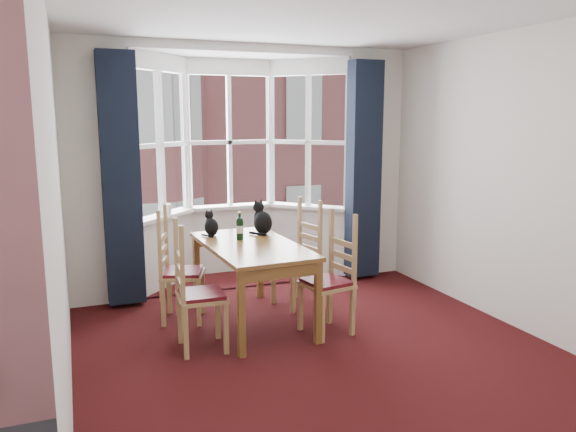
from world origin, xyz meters
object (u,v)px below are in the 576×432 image
chair_left_near (191,298)px  chair_left_far (173,274)px  cat_right (262,221)px  wine_bottle (240,228)px  dining_table (251,253)px  candle_tall (169,209)px  cat_left (211,226)px  chair_right_far (303,261)px  chair_right_near (334,283)px

chair_left_near → chair_left_far: bearing=90.8°
cat_right → wine_bottle: (-0.31, -0.21, -0.01)m
dining_table → chair_left_far: 0.82m
candle_tall → chair_left_near: bearing=-94.6°
dining_table → candle_tall: (-0.53, 1.51, 0.23)m
chair_left_near → cat_left: (0.42, 0.95, 0.43)m
chair_left_far → wine_bottle: size_ratio=3.27×
cat_left → wine_bottle: wine_bottle is taller
cat_right → candle_tall: size_ratio=2.91×
chair_right_far → wine_bottle: size_ratio=3.27×
cat_right → wine_bottle: cat_right is taller
chair_right_far → chair_left_near: bearing=-150.2°
chair_right_near → chair_left_near: bearing=177.7°
chair_right_near → chair_right_far: (0.03, 0.84, 0.00)m
dining_table → cat_right: size_ratio=4.36×
chair_left_near → wine_bottle: (0.63, 0.64, 0.45)m
cat_left → wine_bottle: size_ratio=0.96×
dining_table → chair_left_near: (-0.68, -0.43, -0.23)m
chair_left_near → wine_bottle: 1.01m
dining_table → chair_left_far: size_ratio=1.70×
chair_right_near → cat_right: bearing=113.8°
chair_left_near → cat_right: size_ratio=2.57×
cat_right → dining_table: bearing=-121.1°
chair_left_near → dining_table: bearing=31.9°
chair_left_far → chair_right_far: 1.38m
chair_left_far → cat_right: bearing=3.9°
chair_right_near → cat_left: size_ratio=3.41×
cat_left → cat_right: (0.52, -0.10, 0.03)m
chair_right_near → dining_table: bearing=143.9°
wine_bottle → chair_right_far: bearing=10.9°
chair_right_near → wine_bottle: size_ratio=3.27×
wine_bottle → dining_table: bearing=-77.3°
chair_left_near → cat_left: bearing=66.2°
chair_left_near → chair_right_far: 1.58m
chair_left_far → cat_left: bearing=20.7°
chair_left_far → cat_right: 1.06m
chair_left_far → chair_left_near: bearing=-89.2°
chair_right_far → wine_bottle: wine_bottle is taller
wine_bottle → chair_right_near: bearing=-44.6°
chair_left_far → chair_right_far: (1.38, -0.00, 0.00)m
chair_left_near → chair_left_far: 0.79m
cat_left → cat_right: bearing=-10.6°
chair_left_near → wine_bottle: size_ratio=3.27×
chair_right_far → cat_left: (-0.95, 0.16, 0.43)m
chair_right_far → wine_bottle: bearing=-169.1°
dining_table → chair_left_near: size_ratio=1.70×
dining_table → chair_right_far: size_ratio=1.70×
cat_left → candle_tall: 1.02m
candle_tall → wine_bottle: bearing=-69.7°
dining_table → chair_right_far: (0.69, 0.36, -0.23)m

